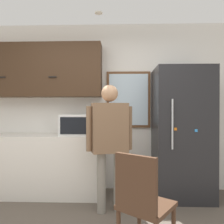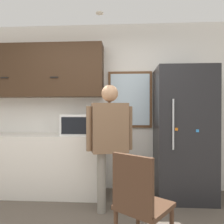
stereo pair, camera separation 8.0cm
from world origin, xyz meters
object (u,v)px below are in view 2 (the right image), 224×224
Objects in this scene: refrigerator at (183,133)px; chair at (139,201)px; person at (110,135)px; microwave at (80,125)px.

refrigerator is 2.07× the size of chair.
chair is at bearing -85.16° from person.
microwave is 1.54m from refrigerator.
microwave is at bearing 118.42° from person.
person is 1.75× the size of chair.
person reaches higher than chair.
person is 0.84× the size of refrigerator.
chair is at bearing -59.58° from microwave.
person is at bearing -155.18° from refrigerator.
microwave is at bearing 179.14° from refrigerator.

